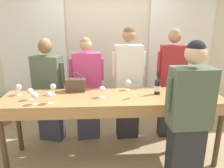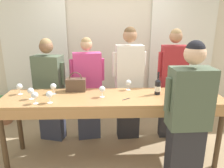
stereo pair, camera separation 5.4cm
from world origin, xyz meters
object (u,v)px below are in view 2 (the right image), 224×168
wine_glass_front_left (102,89)px  wine_glass_back_left (128,83)px  guest_cream_sweater (129,83)px  guest_striped_shirt (172,83)px  handbag (76,84)px  wine_glass_center_left (179,88)px  wine_glass_back_right (53,87)px  host_pouring (188,121)px  guest_olive_jacket (50,90)px  potted_plant (3,109)px  tasting_bar (112,104)px  wine_glass_back_mid (49,95)px  wine_bottle (158,87)px  wine_glass_front_mid (193,95)px  wine_glass_center_right (35,95)px  wine_glass_front_right (31,91)px  guest_pink_top (88,89)px  wine_glass_center_mid (19,87)px

wine_glass_front_left → wine_glass_back_left: same height
guest_cream_sweater → guest_striped_shirt: bearing=0.0°
handbag → wine_glass_center_left: bearing=-9.8°
wine_glass_back_right → guest_striped_shirt: guest_striped_shirt is taller
wine_glass_back_left → host_pouring: (0.55, -0.90, -0.17)m
guest_olive_jacket → potted_plant: bearing=151.1°
tasting_bar → guest_cream_sweater: (0.29, 0.63, 0.11)m
wine_glass_center_left → wine_glass_back_mid: 1.70m
wine_glass_back_right → guest_striped_shirt: 1.87m
wine_bottle → wine_glass_center_left: bearing=-11.3°
tasting_bar → wine_glass_back_mid: size_ratio=19.29×
wine_glass_front_mid → wine_glass_center_right: 1.93m
wine_glass_front_right → wine_glass_back_left: same height
wine_glass_center_left → guest_pink_top: size_ratio=0.09×
handbag → wine_glass_center_right: bearing=-133.0°
wine_glass_center_mid → wine_glass_center_right: same height
wine_glass_front_left → guest_striped_shirt: size_ratio=0.08×
wine_glass_center_right → guest_olive_jacket: 0.86m
wine_glass_front_mid → wine_glass_back_right: bearing=167.0°
handbag → wine_glass_front_right: 0.63m
potted_plant → tasting_bar: bearing=-30.7°
wine_glass_center_right → potted_plant: (-1.12, 1.43, -0.79)m
wine_bottle → host_pouring: (0.17, -0.70, -0.17)m
handbag → potted_plant: bearing=148.4°
wine_bottle → wine_glass_center_right: size_ratio=2.07×
wine_glass_front_right → guest_cream_sweater: guest_cream_sweater is taller
wine_glass_back_right → wine_glass_back_mid: bearing=-86.1°
wine_glass_back_right → guest_olive_jacket: (-0.18, 0.48, -0.21)m
wine_glass_center_right → guest_pink_top: size_ratio=0.09×
wine_glass_front_mid → host_pouring: size_ratio=0.09×
guest_pink_top → wine_bottle: bearing=-28.7°
tasting_bar → wine_glass_front_right: wine_glass_front_right is taller
wine_glass_center_left → wine_glass_back_right: 1.72m
wine_glass_front_left → wine_glass_back_right: size_ratio=1.00×
wine_glass_center_mid → wine_glass_back_right: (0.46, -0.00, -0.00)m
wine_glass_center_left → wine_glass_center_mid: size_ratio=1.00×
wine_glass_front_mid → wine_glass_front_right: bearing=173.7°
wine_glass_front_right → guest_cream_sweater: size_ratio=0.08×
wine_glass_front_left → wine_glass_center_left: (1.04, 0.02, 0.00)m
wine_glass_center_mid → wine_glass_back_left: 1.52m
handbag → wine_glass_center_left: (1.42, -0.25, 0.01)m
wine_glass_front_mid → wine_glass_center_mid: size_ratio=1.00×
tasting_bar → handbag: 0.61m
wine_bottle → host_pouring: 0.74m
wine_glass_front_left → wine_glass_back_mid: bearing=-164.2°
wine_glass_center_left → tasting_bar: bearing=-178.4°
wine_glass_front_left → tasting_bar: bearing=-0.4°
wine_bottle → guest_olive_jacket: size_ratio=0.19×
tasting_bar → wine_glass_front_right: bearing=-177.9°
wine_glass_center_left → guest_striped_shirt: guest_striped_shirt is taller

